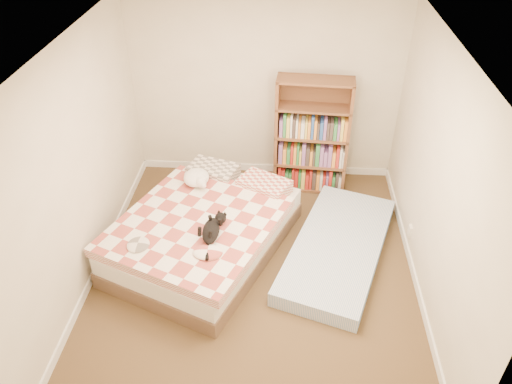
# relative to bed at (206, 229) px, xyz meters

# --- Properties ---
(room) EXTENTS (3.51, 4.01, 2.51)m
(room) POSITION_rel_bed_xyz_m (0.59, -0.32, 0.93)
(room) COLOR #45321D
(room) RESTS_ON ground
(bed) EXTENTS (2.22, 2.57, 0.58)m
(bed) POSITION_rel_bed_xyz_m (0.00, 0.00, 0.00)
(bed) COLOR brown
(bed) RESTS_ON room
(bookshelf) EXTENTS (0.97, 0.38, 1.57)m
(bookshelf) POSITION_rel_bed_xyz_m (1.21, 1.34, 0.31)
(bookshelf) COLOR brown
(bookshelf) RESTS_ON room
(floor_mattress) EXTENTS (1.53, 2.25, 0.19)m
(floor_mattress) POSITION_rel_bed_xyz_m (1.52, -0.04, -0.17)
(floor_mattress) COLOR #7A9FCB
(floor_mattress) RESTS_ON room
(black_cat) EXTENTS (0.31, 0.68, 0.15)m
(black_cat) POSITION_rel_bed_xyz_m (0.14, -0.37, 0.32)
(black_cat) COLOR black
(black_cat) RESTS_ON bed
(white_dog) EXTENTS (0.36, 0.39, 0.17)m
(white_dog) POSITION_rel_bed_xyz_m (-0.17, 0.54, 0.34)
(white_dog) COLOR white
(white_dog) RESTS_ON bed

